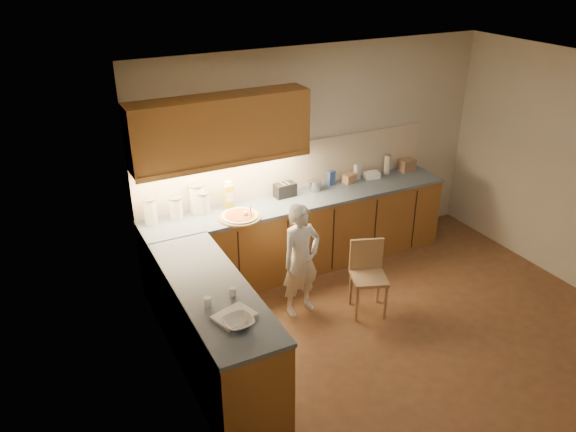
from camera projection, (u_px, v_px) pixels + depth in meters
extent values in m
plane|color=brown|center=(411.00, 334.00, 5.74)|extent=(4.50, 4.50, 0.00)
cube|color=beige|center=(317.00, 155.00, 6.77)|extent=(4.50, 0.04, 2.60)
cube|color=beige|center=(189.00, 281.00, 4.25)|extent=(0.04, 4.00, 2.60)
cube|color=white|center=(441.00, 79.00, 4.60)|extent=(4.50, 4.00, 0.04)
cube|color=#925F2A|center=(301.00, 234.00, 6.76)|extent=(3.75, 0.60, 0.88)
cube|color=#925F2A|center=(215.00, 331.00, 5.08)|extent=(0.60, 2.00, 0.88)
cube|color=#4A5969|center=(301.00, 200.00, 6.55)|extent=(3.77, 0.62, 0.04)
cube|color=#4A5969|center=(212.00, 289.00, 4.87)|extent=(0.62, 2.02, 0.04)
cube|color=black|center=(186.00, 277.00, 5.90)|extent=(0.02, 0.01, 0.80)
cube|color=black|center=(239.00, 264.00, 6.14)|extent=(0.02, 0.01, 0.80)
cube|color=black|center=(288.00, 252.00, 6.38)|extent=(0.02, 0.01, 0.80)
cube|color=black|center=(333.00, 240.00, 6.63)|extent=(0.02, 0.01, 0.80)
cube|color=black|center=(375.00, 230.00, 6.87)|extent=(0.02, 0.01, 0.80)
cube|color=black|center=(414.00, 220.00, 7.11)|extent=(0.02, 0.01, 0.80)
cube|color=beige|center=(290.00, 167.00, 6.65)|extent=(3.75, 0.02, 0.58)
cube|color=#925F2A|center=(221.00, 129.00, 5.87)|extent=(1.95, 0.35, 0.70)
cube|color=#925F2A|center=(228.00, 165.00, 5.88)|extent=(1.95, 0.02, 0.06)
cylinder|color=#A48452|center=(240.00, 217.00, 6.07)|extent=(0.46, 0.46, 0.02)
cylinder|color=beige|center=(240.00, 216.00, 6.06)|extent=(0.40, 0.40, 0.02)
cylinder|color=#B84818|center=(240.00, 215.00, 6.06)|extent=(0.32, 0.32, 0.01)
sphere|color=white|center=(246.00, 213.00, 6.04)|extent=(0.06, 0.06, 0.06)
cylinder|color=white|center=(251.00, 212.00, 6.00)|extent=(0.07, 0.10, 0.18)
imported|color=white|center=(301.00, 260.00, 5.84)|extent=(0.50, 0.37, 1.26)
cylinder|color=tan|center=(357.00, 305.00, 5.86)|extent=(0.03, 0.03, 0.40)
cylinder|color=tan|center=(385.00, 303.00, 5.89)|extent=(0.03, 0.03, 0.40)
cylinder|color=tan|center=(351.00, 288.00, 6.13)|extent=(0.03, 0.03, 0.40)
cylinder|color=tan|center=(378.00, 287.00, 6.16)|extent=(0.03, 0.03, 0.40)
cube|color=tan|center=(369.00, 278.00, 5.91)|extent=(0.46, 0.46, 0.04)
cube|color=tan|center=(366.00, 254.00, 5.97)|extent=(0.35, 0.15, 0.36)
imported|color=white|center=(238.00, 322.00, 4.36)|extent=(0.26, 0.26, 0.06)
cylinder|color=silver|center=(150.00, 212.00, 5.90)|extent=(0.14, 0.14, 0.27)
cylinder|color=gray|center=(149.00, 199.00, 5.83)|extent=(0.15, 0.15, 0.02)
cylinder|color=white|center=(176.00, 209.00, 6.01)|extent=(0.14, 0.14, 0.24)
cylinder|color=gray|center=(175.00, 198.00, 5.95)|extent=(0.15, 0.15, 0.02)
cylinder|color=white|center=(197.00, 199.00, 6.15)|extent=(0.17, 0.17, 0.31)
cylinder|color=tan|center=(196.00, 185.00, 6.07)|extent=(0.18, 0.18, 0.02)
cylinder|color=silver|center=(203.00, 203.00, 6.15)|extent=(0.14, 0.14, 0.23)
cylinder|color=gray|center=(202.00, 193.00, 6.09)|extent=(0.15, 0.15, 0.02)
cube|color=gold|center=(229.00, 196.00, 6.27)|extent=(0.11, 0.08, 0.27)
cube|color=white|center=(228.00, 183.00, 6.20)|extent=(0.07, 0.05, 0.05)
cube|color=black|center=(285.00, 190.00, 6.56)|extent=(0.26, 0.16, 0.16)
cube|color=silver|center=(283.00, 184.00, 6.51)|extent=(0.03, 0.11, 0.00)
cube|color=silver|center=(287.00, 183.00, 6.54)|extent=(0.03, 0.11, 0.00)
cylinder|color=#A8A8AC|center=(315.00, 186.00, 6.72)|extent=(0.15, 0.15, 0.11)
cylinder|color=#A8A8AC|center=(315.00, 181.00, 6.70)|extent=(0.16, 0.16, 0.01)
cube|color=#304D90|center=(331.00, 178.00, 6.86)|extent=(0.10, 0.08, 0.18)
cube|color=tan|center=(349.00, 178.00, 6.95)|extent=(0.18, 0.14, 0.11)
cube|color=silver|center=(357.00, 172.00, 7.03)|extent=(0.07, 0.07, 0.20)
cube|color=white|center=(372.00, 175.00, 7.09)|extent=(0.21, 0.16, 0.08)
cylinder|color=beige|center=(387.00, 165.00, 7.18)|extent=(0.08, 0.08, 0.25)
cylinder|color=tan|center=(388.00, 155.00, 7.12)|extent=(0.09, 0.09, 0.02)
cube|color=#A07856|center=(407.00, 165.00, 7.30)|extent=(0.20, 0.16, 0.15)
cube|color=white|center=(234.00, 316.00, 4.47)|extent=(0.37, 0.33, 0.02)
cylinder|color=white|center=(208.00, 302.00, 4.59)|extent=(0.08, 0.08, 0.08)
cylinder|color=silver|center=(233.00, 292.00, 4.72)|extent=(0.07, 0.07, 0.08)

